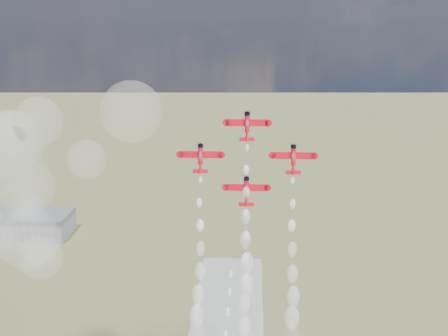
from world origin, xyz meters
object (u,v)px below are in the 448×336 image
Objects in this scene: hangar at (26,224)px; plane_left at (200,158)px; plane_slot at (246,191)px; plane_lead at (247,126)px; plane_right at (293,159)px.

hangar is 224.81m from plane_left.
plane_left reaches higher than plane_slot.
plane_lead reaches higher than hangar.
plane_lead reaches higher than plane_right.
plane_right is (140.57, -174.54, 81.19)m from hangar.
plane_slot is (12.23, -2.22, -8.27)m from plane_left.
plane_left is 1.00× the size of plane_slot.
plane_right reaches higher than plane_slot.
plane_left is at bearing 180.00° from plane_right.
plane_right is at bearing -51.15° from hangar.
plane_lead is 1.00× the size of plane_left.
hangar is 238.36m from plane_right.
hangar is at bearing 128.85° from plane_right.
plane_lead reaches higher than plane_slot.
plane_left is (116.12, -174.54, 81.19)m from hangar.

